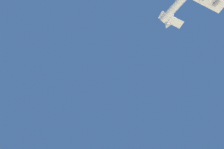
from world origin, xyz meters
The scene contains 0 objects.
Camera 1 is at (57.70, 74.88, 3.11)m, focal length 29.14 mm.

